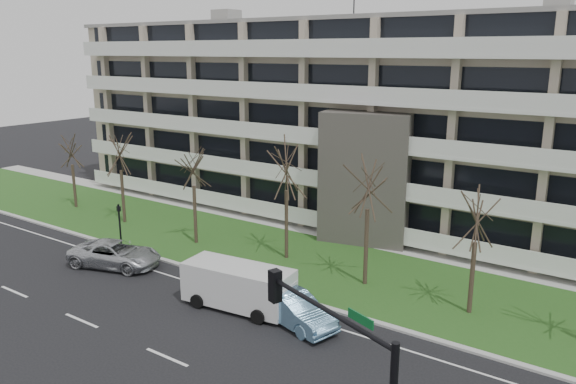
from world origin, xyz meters
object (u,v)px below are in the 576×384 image
Objects in this scene: silver_pickup at (115,254)px; traffic_signal at (344,383)px; blue_sedan at (294,309)px; white_van at (240,283)px; pedestrian_signal at (119,220)px.

silver_pickup is 0.88× the size of traffic_signal.
traffic_signal is (7.51, -8.71, 3.39)m from blue_sedan.
white_van is 1.96× the size of pedestrian_signal.
blue_sedan is (13.31, 0.00, 0.00)m from silver_pickup.
white_van is (-3.31, -0.10, 0.56)m from blue_sedan.
blue_sedan is 0.74× the size of traffic_signal.
pedestrian_signal is (-12.30, 2.42, 0.61)m from white_van.
white_van is at bearing 13.68° from pedestrian_signal.
traffic_signal is 2.10× the size of pedestrian_signal.
pedestrian_signal is at bearing 175.02° from traffic_signal.
pedestrian_signal is (-15.61, 2.32, 1.17)m from blue_sedan.
traffic_signal reaches higher than pedestrian_signal.
white_van is at bearing 107.07° from blue_sedan.
pedestrian_signal is at bearing 162.59° from white_van.
traffic_signal is 25.71m from pedestrian_signal.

